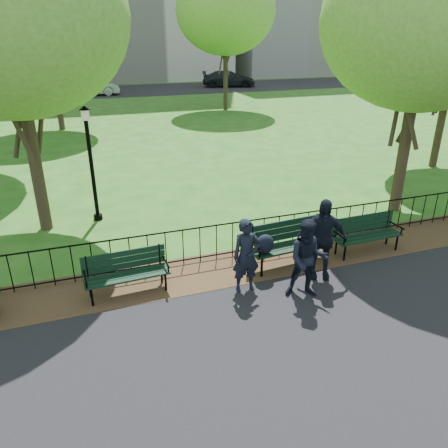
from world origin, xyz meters
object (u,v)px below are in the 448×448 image
object	(u,v)px
tree_near_e	(426,21)
sedan_dark	(229,79)
park_bench_left_a	(126,268)
person_mid	(308,259)
park_bench_right_a	(366,230)
lamppost	(91,160)
tree_far_c	(45,13)
person_left	(246,256)
sedan_silver	(92,87)
tree_far_e	(226,11)
tree_near_w	(9,15)
park_bench_main	(280,240)
person_right	(322,239)

from	to	relation	value
tree_near_e	sedan_dark	size ratio (longest dim) A/B	1.48
park_bench_left_a	person_mid	distance (m)	3.66
tree_near_e	park_bench_right_a	bearing A→B (deg)	-141.75
lamppost	tree_far_c	xyz separation A→B (m)	(-0.84, 13.58, 4.02)
person_left	sedan_silver	world-z (taller)	person_left
park_bench_left_a	sedan_dark	distance (m)	36.45
tree_far_e	person_mid	distance (m)	23.80
tree_near_w	tree_near_e	xyz separation A→B (m)	(9.92, -2.01, -0.09)
tree_near_e	tree_far_c	bearing A→B (deg)	120.77
park_bench_right_a	person_left	size ratio (longest dim) A/B	1.11
park_bench_main	person_right	size ratio (longest dim) A/B	1.11
tree_near_w	person_mid	size ratio (longest dim) A/B	4.60
lamppost	tree_near_e	distance (m)	9.46
park_bench_main	sedan_dark	bearing A→B (deg)	67.43
tree_near_e	person_mid	bearing A→B (deg)	-145.97
tree_near_w	tree_far_e	xyz separation A→B (m)	(11.25, 17.06, 0.86)
person_right	sedan_silver	size ratio (longest dim) A/B	0.41
tree_near_w	person_mid	xyz separation A→B (m)	(5.05, -5.30, -4.44)
park_bench_right_a	tree_near_e	world-z (taller)	tree_near_e
park_bench_right_a	tree_far_e	bearing A→B (deg)	78.19
tree_far_e	tree_near_w	bearing A→B (deg)	-123.40
park_bench_main	tree_near_w	size ratio (longest dim) A/B	0.26
tree_far_e	sedan_silver	bearing A→B (deg)	128.40
person_left	sedan_dark	world-z (taller)	person_left
tree_near_w	person_left	world-z (taller)	tree_near_w
park_bench_right_a	lamppost	distance (m)	7.40
park_bench_right_a	sedan_silver	world-z (taller)	sedan_silver
tree_far_c	sedan_silver	world-z (taller)	tree_far_c
person_left	park_bench_main	bearing A→B (deg)	34.30
park_bench_left_a	person_right	distance (m)	4.13
person_mid	sedan_dark	world-z (taller)	person_mid
tree_far_e	person_mid	world-z (taller)	tree_far_e
park_bench_left_a	person_mid	size ratio (longest dim) A/B	1.04
person_mid	person_right	distance (m)	0.87
tree_far_e	person_right	size ratio (longest dim) A/B	4.90
park_bench_right_a	tree_near_w	xyz separation A→B (m)	(-7.37, 4.02, 4.71)
lamppost	tree_near_w	distance (m)	3.80
lamppost	person_left	size ratio (longest dim) A/B	2.03
park_bench_main	person_mid	xyz separation A→B (m)	(-0.01, -1.24, 0.16)
tree_near_e	tree_far_c	distance (m)	18.34
tree_near_w	tree_near_e	size ratio (longest dim) A/B	1.02
park_bench_left_a	tree_far_e	size ratio (longest dim) A/B	0.20
park_bench_right_a	person_left	bearing A→B (deg)	-169.90
park_bench_right_a	sedan_silver	distance (m)	31.68
tree_near_w	person_mid	distance (m)	8.56
lamppost	sedan_silver	world-z (taller)	lamppost
lamppost	tree_far_c	world-z (taller)	tree_far_c
tree_near_w	tree_far_c	bearing A→B (deg)	87.73
park_bench_left_a	sedan_dark	xyz separation A→B (m)	(14.33, 33.51, 0.19)
park_bench_left_a	tree_near_w	distance (m)	6.39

